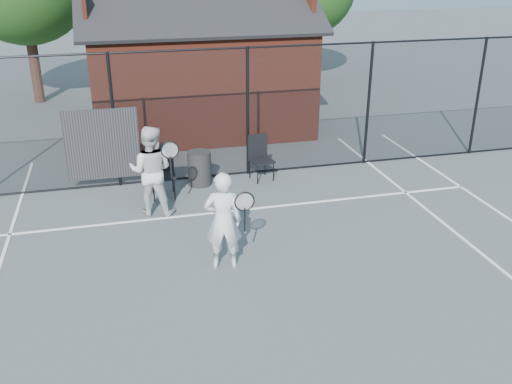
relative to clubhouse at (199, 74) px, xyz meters
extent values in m
plane|color=#4D5458|center=(-0.50, -9.00, -1.61)|extent=(80.00, 80.00, 0.00)
cube|color=white|center=(-0.50, -6.00, -1.60)|extent=(11.00, 0.06, 0.01)
cube|color=white|center=(-0.50, -6.15, -1.60)|extent=(0.06, 0.30, 0.01)
cylinder|color=black|center=(-2.50, -4.00, -0.11)|extent=(0.07, 0.07, 3.00)
cylinder|color=black|center=(0.50, -4.00, -0.11)|extent=(0.07, 0.07, 3.00)
cylinder|color=black|center=(3.50, -4.00, -0.11)|extent=(0.07, 0.07, 3.00)
cylinder|color=black|center=(6.50, -4.00, -0.11)|extent=(0.07, 0.07, 3.00)
cylinder|color=black|center=(-0.50, -4.00, 1.36)|extent=(22.00, 0.04, 0.04)
cylinder|color=black|center=(-0.50, -4.00, -1.58)|extent=(22.00, 0.04, 0.04)
cube|color=black|center=(-0.50, -4.00, -0.11)|extent=(22.00, 3.00, 0.01)
cube|color=black|center=(-2.80, -4.02, -0.61)|extent=(1.60, 0.04, 1.60)
cube|color=maroon|center=(0.00, 0.00, -0.11)|extent=(6.00, 4.00, 3.00)
cube|color=black|center=(0.00, -1.00, 1.92)|extent=(6.50, 2.36, 1.32)
cube|color=black|center=(0.00, 1.00, 1.92)|extent=(6.50, 2.36, 1.32)
cube|color=maroon|center=(-2.95, 0.00, 1.92)|extent=(0.10, 2.80, 1.06)
cube|color=maroon|center=(2.95, 0.00, 1.92)|extent=(0.10, 2.80, 1.06)
cylinder|color=#311C13|center=(-5.00, 4.50, -0.35)|extent=(0.36, 0.36, 2.52)
cylinder|color=#311C13|center=(5.00, 5.50, -0.49)|extent=(0.36, 0.36, 2.23)
imported|color=silver|center=(-0.90, -8.12, -0.75)|extent=(0.68, 0.51, 1.71)
torus|color=black|center=(-0.61, -8.46, -0.28)|extent=(0.34, 0.03, 0.34)
cylinder|color=black|center=(-0.61, -8.46, -0.60)|extent=(0.03, 0.03, 0.41)
imported|color=silver|center=(-1.87, -5.67, -0.69)|extent=(1.05, 0.93, 1.83)
torus|color=black|center=(-1.51, -6.04, -0.17)|extent=(0.36, 0.03, 0.36)
cylinder|color=black|center=(-1.51, -6.04, -0.51)|extent=(0.03, 0.03, 0.44)
cube|color=black|center=(-1.60, -4.90, -1.05)|extent=(0.54, 0.56, 1.11)
cube|color=black|center=(0.71, -4.46, -1.10)|extent=(0.59, 0.61, 1.02)
cylinder|color=#272727|center=(-0.73, -4.40, -1.22)|extent=(0.65, 0.65, 0.78)
camera|label=1|loc=(-2.42, -16.42, 3.39)|focal=40.00mm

